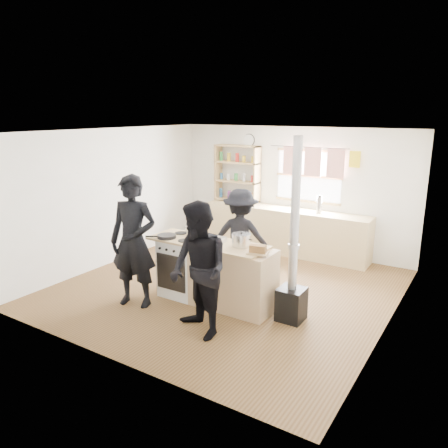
{
  "coord_description": "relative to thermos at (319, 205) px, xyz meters",
  "views": [
    {
      "loc": [
        3.49,
        -5.62,
        2.8
      ],
      "look_at": [
        0.01,
        -0.1,
        1.1
      ],
      "focal_mm": 35.0,
      "sensor_mm": 36.0,
      "label": 1
    }
  ],
  "objects": [
    {
      "name": "flue_heater",
      "position": [
        0.64,
        -2.69,
        -0.4
      ],
      "size": [
        0.35,
        0.35,
        2.5
      ],
      "color": "black",
      "rests_on": "ground"
    },
    {
      "name": "shelving_unit",
      "position": [
        -1.89,
        0.12,
        0.45
      ],
      "size": [
        1.0,
        0.28,
        1.2
      ],
      "color": "tan",
      "rests_on": "back_counter"
    },
    {
      "name": "stockpot_counter",
      "position": [
        -0.15,
        -2.7,
        -0.04
      ],
      "size": [
        0.28,
        0.28,
        0.21
      ],
      "color": "silver",
      "rests_on": "cooking_island"
    },
    {
      "name": "back_counter",
      "position": [
        -0.69,
        0.0,
        -0.61
      ],
      "size": [
        3.4,
        0.55,
        0.9
      ],
      "primitive_type": "cube",
      "color": "#CEB47C",
      "rests_on": "ground"
    },
    {
      "name": "person_near_right",
      "position": [
        -0.19,
        -3.69,
        -0.19
      ],
      "size": [
        1.04,
        0.96,
        1.74
      ],
      "primitive_type": "imported",
      "rotation": [
        0.0,
        0.0,
        -0.44
      ],
      "color": "black",
      "rests_on": "ground"
    },
    {
      "name": "cooking_island",
      "position": [
        -0.55,
        -2.77,
        -0.6
      ],
      "size": [
        1.97,
        0.64,
        0.93
      ],
      "color": "white",
      "rests_on": "ground"
    },
    {
      "name": "bread_board",
      "position": [
        0.21,
        -2.87,
        -0.08
      ],
      "size": [
        0.31,
        0.25,
        0.12
      ],
      "color": "tan",
      "rests_on": "cooking_island"
    },
    {
      "name": "person_near_left",
      "position": [
        -1.52,
        -3.44,
        -0.09
      ],
      "size": [
        0.81,
        0.64,
        1.94
      ],
      "primitive_type": "imported",
      "rotation": [
        0.0,
        0.0,
        0.28
      ],
      "color": "black",
      "rests_on": "ground"
    },
    {
      "name": "roast_tray",
      "position": [
        -0.59,
        -2.76,
        -0.09
      ],
      "size": [
        0.34,
        0.3,
        0.08
      ],
      "color": "silver",
      "rests_on": "cooking_island"
    },
    {
      "name": "stockpot_stove",
      "position": [
        -1.08,
        -2.6,
        -0.05
      ],
      "size": [
        0.23,
        0.23,
        0.19
      ],
      "color": "silver",
      "rests_on": "cooking_island"
    },
    {
      "name": "person_far",
      "position": [
        -0.65,
        -1.86,
        -0.27
      ],
      "size": [
        1.15,
        0.87,
        1.58
      ],
      "primitive_type": "imported",
      "rotation": [
        0.0,
        0.0,
        3.46
      ],
      "color": "black",
      "rests_on": "ground"
    },
    {
      "name": "thermos",
      "position": [
        0.0,
        0.0,
        0.0
      ],
      "size": [
        0.1,
        0.1,
        0.32
      ],
      "primitive_type": "cylinder",
      "color": "silver",
      "rests_on": "back_counter"
    },
    {
      "name": "skillet_greens",
      "position": [
        -1.32,
        -2.94,
        -0.1
      ],
      "size": [
        0.39,
        0.39,
        0.05
      ],
      "color": "black",
      "rests_on": "cooking_island"
    },
    {
      "name": "ground",
      "position": [
        -0.69,
        -2.22,
        -1.07
      ],
      "size": [
        5.0,
        5.0,
        0.01
      ],
      "primitive_type": "cube",
      "color": "brown",
      "rests_on": "ground"
    }
  ]
}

